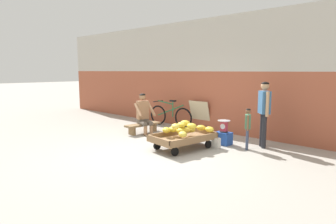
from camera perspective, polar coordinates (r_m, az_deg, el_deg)
name	(u,v)px	position (r m, az deg, el deg)	size (l,w,h in m)	color
ground_plane	(152,154)	(6.33, -3.15, -8.24)	(80.00, 80.00, 0.00)	#A39E93
back_wall	(230,75)	(8.49, 12.03, 7.04)	(16.00, 0.30, 3.29)	#A35138
banana_cart	(183,139)	(6.68, 2.96, -5.23)	(1.04, 1.55, 0.36)	#8E6B47
banana_pile	(185,128)	(6.68, 3.44, -3.24)	(0.97, 1.10, 0.26)	gold
low_bench	(143,126)	(8.40, -4.95, -2.76)	(0.37, 1.12, 0.27)	olive
vendor_seated	(144,114)	(8.26, -4.75, -0.36)	(0.73, 0.60, 1.14)	#9E704C
plastic_crate	(224,138)	(7.22, 10.84, -5.08)	(0.36, 0.28, 0.30)	#234CA8
weighing_scale	(224,126)	(7.16, 10.90, -2.72)	(0.30, 0.30, 0.29)	#28282D
bicycle_near_left	(170,115)	(9.34, 0.44, -0.67)	(1.66, 0.48, 0.86)	black
sign_board	(200,115)	(8.94, 6.31, -0.60)	(0.70, 0.26, 0.87)	#C6B289
customer_adult	(264,107)	(7.04, 18.34, 0.94)	(0.36, 0.38, 1.53)	#232328
customer_child	(248,124)	(6.78, 15.36, -2.36)	(0.20, 0.27, 0.94)	#38425B
shopping_bag	(216,143)	(6.87, 9.41, -5.99)	(0.18, 0.12, 0.24)	silver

